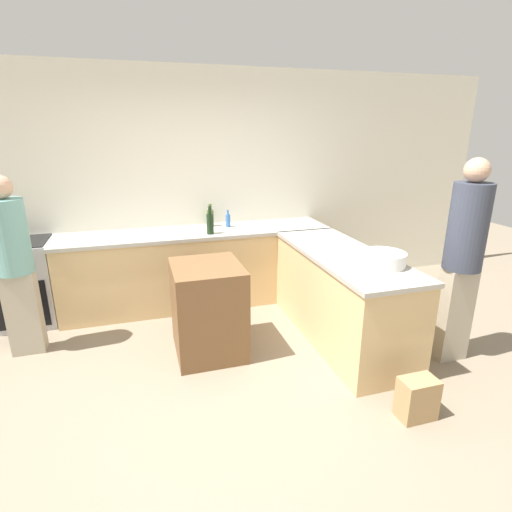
# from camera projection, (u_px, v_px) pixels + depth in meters

# --- Properties ---
(ground_plane) EXTENTS (14.00, 14.00, 0.00)m
(ground_plane) POSITION_uv_depth(u_px,v_px,m) (237.00, 391.00, 3.20)
(ground_plane) COLOR gray
(wall_back) EXTENTS (8.00, 0.06, 2.70)m
(wall_back) POSITION_uv_depth(u_px,v_px,m) (191.00, 187.00, 4.79)
(wall_back) COLOR silver
(wall_back) RESTS_ON ground_plane
(counter_back) EXTENTS (3.10, 0.69, 0.89)m
(counter_back) POSITION_uv_depth(u_px,v_px,m) (199.00, 267.00, 4.73)
(counter_back) COLOR #D6B27A
(counter_back) RESTS_ON ground_plane
(counter_peninsula) EXTENTS (0.69, 1.88, 0.89)m
(counter_peninsula) POSITION_uv_depth(u_px,v_px,m) (341.00, 296.00, 3.92)
(counter_peninsula) COLOR #D6B27A
(counter_peninsula) RESTS_ON ground_plane
(range_oven) EXTENTS (0.58, 0.61, 0.90)m
(range_oven) POSITION_uv_depth(u_px,v_px,m) (26.00, 282.00, 4.25)
(range_oven) COLOR #ADADB2
(range_oven) RESTS_ON ground_plane
(island_table) EXTENTS (0.62, 0.69, 0.85)m
(island_table) POSITION_uv_depth(u_px,v_px,m) (208.00, 309.00, 3.67)
(island_table) COLOR brown
(island_table) RESTS_ON ground_plane
(mixing_bowl) EXTENTS (0.38, 0.38, 0.12)m
(mixing_bowl) POSITION_uv_depth(u_px,v_px,m) (383.00, 259.00, 3.40)
(mixing_bowl) COLOR white
(mixing_bowl) RESTS_ON counter_peninsula
(water_bottle_blue) EXTENTS (0.06, 0.06, 0.20)m
(water_bottle_blue) POSITION_uv_depth(u_px,v_px,m) (228.00, 220.00, 4.76)
(water_bottle_blue) COLOR #386BB7
(water_bottle_blue) RESTS_ON counter_back
(olive_oil_bottle) EXTENTS (0.08, 0.08, 0.27)m
(olive_oil_bottle) POSITION_uv_depth(u_px,v_px,m) (210.00, 217.00, 4.79)
(olive_oil_bottle) COLOR #475B1E
(olive_oil_bottle) RESTS_ON counter_back
(wine_bottle_dark) EXTENTS (0.08, 0.08, 0.32)m
(wine_bottle_dark) POSITION_uv_depth(u_px,v_px,m) (210.00, 223.00, 4.42)
(wine_bottle_dark) COLOR black
(wine_bottle_dark) RESTS_ON counter_back
(person_by_range) EXTENTS (0.31, 0.31, 1.65)m
(person_by_range) POSITION_uv_depth(u_px,v_px,m) (14.00, 261.00, 3.52)
(person_by_range) COLOR #ADA38E
(person_by_range) RESTS_ON ground_plane
(person_at_peninsula) EXTENTS (0.31, 0.31, 1.80)m
(person_at_peninsula) POSITION_uv_depth(u_px,v_px,m) (463.00, 255.00, 3.40)
(person_at_peninsula) COLOR #ADA38E
(person_at_peninsula) RESTS_ON ground_plane
(paper_bag) EXTENTS (0.27, 0.17, 0.31)m
(paper_bag) POSITION_uv_depth(u_px,v_px,m) (417.00, 398.00, 2.87)
(paper_bag) COLOR #A88456
(paper_bag) RESTS_ON ground_plane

